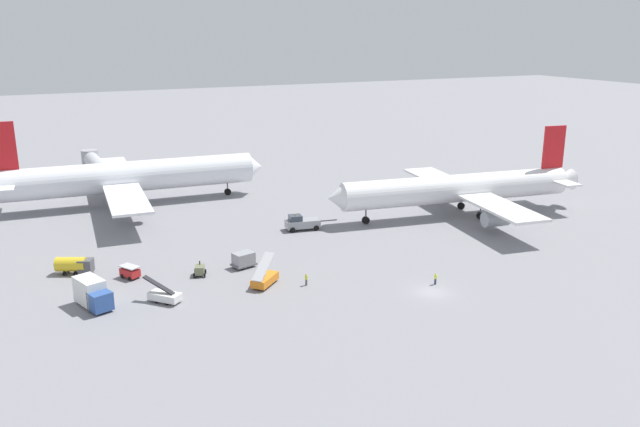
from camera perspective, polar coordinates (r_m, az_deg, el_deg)
The scene contains 14 objects.
ground_plane at distance 84.49m, azimuth 9.79°, elevation -6.82°, with size 600.00×600.00×0.00m, color gray.
airliner_at_gate_left at distance 128.04m, azimuth -16.47°, elevation 3.10°, with size 51.84×48.81×16.86m.
airliner_being_pushed at distance 117.87m, azimuth 12.14°, elevation 2.14°, with size 48.46×40.77×15.35m.
pushback_tug at distance 107.93m, azimuth -1.64°, elevation -0.81°, with size 8.93×3.51×2.89m.
gse_baggage_cart_trailing at distance 91.09m, azimuth -16.40°, elevation -4.96°, with size 2.75×3.15×1.71m.
gse_catering_truck_tall at distance 82.93m, azimuth -19.41°, elevation -6.67°, with size 4.19×6.30×3.50m.
gse_gpu_cart_small at distance 89.77m, azimuth -10.56°, elevation -4.92°, with size 2.22×2.52×1.90m.
gse_belt_loader_portside at distance 82.30m, azimuth -13.55°, elevation -7.05°, with size 4.24×4.47×3.02m.
gse_container_dolly_flat at distance 91.78m, azimuth -6.75°, elevation -4.03°, with size 3.65×2.94×2.15m.
gse_fuel_bowser_stubby at distance 94.78m, azimuth -20.79°, elevation -4.24°, with size 5.24×3.76×2.40m.
gse_stair_truck_yellow at distance 85.21m, azimuth -4.90°, elevation -5.69°, with size 4.66×4.53×4.06m.
ground_crew_ramp_agent_by_cones at distance 85.01m, azimuth -1.22°, elevation -5.81°, with size 0.36×0.36×1.64m.
ground_crew_wing_walker_right at distance 86.67m, azimuth 10.14°, elevation -5.66°, with size 0.36×0.36×1.57m.
jet_bridge at distance 150.65m, azimuth -19.17°, elevation 4.17°, with size 4.25×21.39×5.61m.
Camera 1 is at (-45.56, -63.33, 32.44)m, focal length 36.31 mm.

